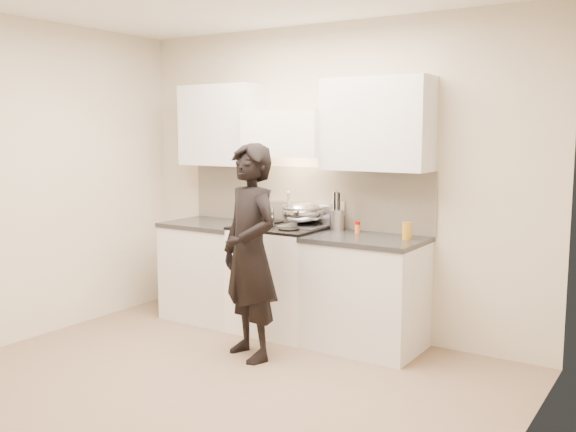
{
  "coord_description": "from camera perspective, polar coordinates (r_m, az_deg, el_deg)",
  "views": [
    {
      "loc": [
        2.76,
        -3.21,
        1.76
      ],
      "look_at": [
        0.02,
        1.05,
        1.1
      ],
      "focal_mm": 40.0,
      "sensor_mm": 36.0,
      "label": 1
    }
  ],
  "objects": [
    {
      "name": "oil_glass",
      "position": [
        5.14,
        10.54,
        -1.31
      ],
      "size": [
        0.08,
        0.08,
        0.14
      ],
      "color": "#AE7E1F",
      "rests_on": "counter_right"
    },
    {
      "name": "utensil_crock",
      "position": [
        5.55,
        4.37,
        -0.22
      ],
      "size": [
        0.12,
        0.12,
        0.33
      ],
      "color": "#A1A1A6",
      "rests_on": "counter_right"
    },
    {
      "name": "stove",
      "position": [
        5.71,
        -0.63,
        -5.57
      ],
      "size": [
        0.76,
        0.65,
        0.96
      ],
      "color": "white",
      "rests_on": "ground"
    },
    {
      "name": "counter_left",
      "position": [
        6.16,
        -6.72,
        -4.77
      ],
      "size": [
        0.82,
        0.67,
        0.92
      ],
      "color": "silver",
      "rests_on": "ground"
    },
    {
      "name": "spice_jar",
      "position": [
        5.41,
        6.19,
        -1.0
      ],
      "size": [
        0.04,
        0.04,
        0.1
      ],
      "color": "orange",
      "rests_on": "counter_right"
    },
    {
      "name": "room_shell",
      "position": [
        4.57,
        -5.42,
        5.37
      ],
      "size": [
        4.04,
        3.54,
        2.7
      ],
      "color": "beige",
      "rests_on": "ground"
    },
    {
      "name": "person",
      "position": [
        4.98,
        -3.4,
        -3.23
      ],
      "size": [
        0.72,
        0.61,
        1.68
      ],
      "primitive_type": "imported",
      "rotation": [
        0.0,
        0.0,
        -0.4
      ],
      "color": "black",
      "rests_on": "ground"
    },
    {
      "name": "counter_right",
      "position": [
        5.31,
        6.91,
        -6.77
      ],
      "size": [
        0.92,
        0.67,
        0.92
      ],
      "color": "silver",
      "rests_on": "ground"
    },
    {
      "name": "stock_pot",
      "position": [
        5.57,
        -2.41,
        -0.04
      ],
      "size": [
        0.32,
        0.28,
        0.15
      ],
      "color": "#B6B7BD",
      "rests_on": "stove"
    },
    {
      "name": "wok",
      "position": [
        5.65,
        1.32,
        0.36
      ],
      "size": [
        0.39,
        0.46,
        0.31
      ],
      "color": "#B6B7BD",
      "rests_on": "stove"
    },
    {
      "name": "ground_plane",
      "position": [
        4.59,
        -7.55,
        -15.17
      ],
      "size": [
        4.0,
        4.0,
        0.0
      ],
      "primitive_type": "plane",
      "color": "#866A53"
    }
  ]
}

